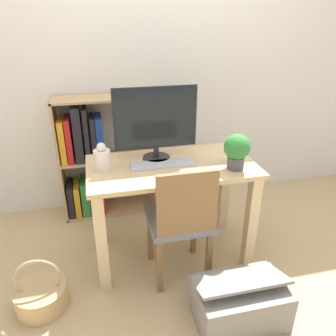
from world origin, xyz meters
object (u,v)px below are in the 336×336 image
basket (41,296)px  potted_plant (237,150)px  chair (181,219)px  vase (102,158)px  monitor (156,120)px  storage_box (240,303)px  keyboard (162,164)px  bookshelf (92,161)px

basket → potted_plant: bearing=7.3°
chair → vase: bearing=152.1°
vase → monitor: bearing=13.5°
potted_plant → storage_box: bearing=-105.1°
potted_plant → chair: 0.56m
keyboard → storage_box: 0.96m
monitor → chair: 0.66m
keyboard → basket: bearing=-158.9°
keyboard → bookshelf: 0.88m
chair → storage_box: 0.59m
bookshelf → basket: size_ratio=2.89×
potted_plant → bookshelf: 1.30m
monitor → keyboard: (0.02, -0.12, -0.26)m
keyboard → potted_plant: 0.49m
keyboard → chair: bearing=-76.6°
keyboard → chair: (0.06, -0.26, -0.27)m
keyboard → potted_plant: (0.44, -0.16, 0.12)m
potted_plant → bookshelf: bearing=136.5°
basket → monitor: bearing=28.3°
keyboard → chair: chair is taller
bookshelf → storage_box: bookshelf is taller
potted_plant → storage_box: (-0.14, -0.52, -0.72)m
chair → storage_box: (0.24, -0.42, -0.33)m
monitor → potted_plant: size_ratio=2.39×
chair → bookshelf: size_ratio=0.82×
basket → storage_box: bearing=-17.8°
vase → potted_plant: potted_plant is taller
potted_plant → storage_box: 0.90m
vase → storage_box: size_ratio=0.35×
vase → bookshelf: bookshelf is taller
basket → storage_box: 1.19m
bookshelf → basket: (-0.36, -1.02, -0.41)m
bookshelf → vase: bearing=-83.3°
basket → chair: bearing=3.8°
monitor → potted_plant: bearing=-30.5°
keyboard → storage_box: size_ratio=0.80×
potted_plant → basket: potted_plant is taller
keyboard → potted_plant: size_ratio=1.81×
vase → bookshelf: 0.75m
keyboard → basket: keyboard is taller
monitor → basket: 1.29m
chair → bookshelf: (-0.52, 0.96, 0.03)m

